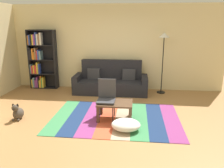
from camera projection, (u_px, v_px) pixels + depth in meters
ground_plane at (106, 119)px, 5.12m from camera, size 14.00×14.00×0.00m
back_wall at (116, 48)px, 7.21m from camera, size 6.80×0.10×2.70m
rug at (115, 118)px, 5.15m from camera, size 2.90×2.02×0.01m
couch at (111, 82)px, 6.98m from camera, size 2.26×0.80×1.00m
bookshelf at (40, 60)px, 7.34m from camera, size 0.90×0.28×1.92m
coffee_table at (115, 105)px, 5.02m from camera, size 0.78×0.55×0.40m
pouf at (126, 125)px, 4.54m from camera, size 0.59×0.50×0.22m
dog at (18, 113)px, 5.06m from camera, size 0.22×0.35×0.40m
standing_lamp at (164, 43)px, 6.63m from camera, size 0.32×0.32×1.85m
tv_remote at (112, 101)px, 5.06m from camera, size 0.07×0.16×0.02m
folding_chair at (107, 95)px, 5.06m from camera, size 0.40×0.40×0.90m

